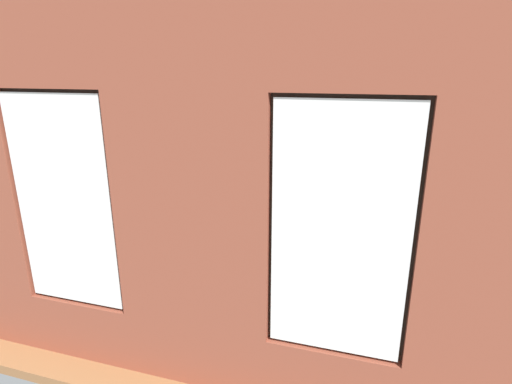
{
  "coord_description": "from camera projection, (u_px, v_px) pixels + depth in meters",
  "views": [
    {
      "loc": [
        -1.35,
        5.3,
        2.68
      ],
      "look_at": [
        0.12,
        0.4,
        1.1
      ],
      "focal_mm": 28.0,
      "sensor_mm": 36.0,
      "label": 1
    }
  ],
  "objects": [
    {
      "name": "white_wall_right",
      "position": [
        80.0,
        129.0,
        6.12
      ],
      "size": [
        0.1,
        5.02,
        3.59
      ],
      "primitive_type": "cube",
      "color": "silver",
      "rests_on": "ground_plane"
    },
    {
      "name": "coffee_table",
      "position": [
        252.0,
        222.0,
        6.35
      ],
      "size": [
        1.57,
        0.72,
        0.4
      ],
      "color": "#A87547",
      "rests_on": "ground_plane"
    },
    {
      "name": "candle_jar",
      "position": [
        258.0,
        218.0,
        6.19
      ],
      "size": [
        0.08,
        0.08,
        0.12
      ],
      "primitive_type": "cylinder",
      "color": "#B7333D",
      "rests_on": "coffee_table"
    },
    {
      "name": "potted_plant_between_couches",
      "position": [
        287.0,
        290.0,
        3.88
      ],
      "size": [
        1.02,
        1.05,
        1.34
      ],
      "color": "#9E5638",
      "rests_on": "ground_plane"
    },
    {
      "name": "potted_plant_by_left_couch",
      "position": [
        409.0,
        223.0,
        6.22
      ],
      "size": [
        0.35,
        0.35,
        0.57
      ],
      "color": "beige",
      "rests_on": "ground_plane"
    },
    {
      "name": "potted_plant_near_tv",
      "position": [
        125.0,
        203.0,
        5.96
      ],
      "size": [
        1.09,
        1.19,
        1.38
      ],
      "color": "brown",
      "rests_on": "ground_plane"
    },
    {
      "name": "media_console",
      "position": [
        130.0,
        212.0,
        7.08
      ],
      "size": [
        0.9,
        0.42,
        0.49
      ],
      "primitive_type": "cube",
      "color": "black",
      "rests_on": "ground_plane"
    },
    {
      "name": "couch_by_window",
      "position": [
        161.0,
        297.0,
        4.3
      ],
      "size": [
        1.84,
        0.87,
        0.8
      ],
      "color": "black",
      "rests_on": "ground_plane"
    },
    {
      "name": "potted_plant_corner_far_left",
      "position": [
        508.0,
        331.0,
        3.22
      ],
      "size": [
        0.83,
        0.78,
        1.06
      ],
      "color": "#47423D",
      "rests_on": "ground_plane"
    },
    {
      "name": "remote_gray",
      "position": [
        222.0,
        217.0,
        6.36
      ],
      "size": [
        0.18,
        0.1,
        0.02
      ],
      "primitive_type": "cube",
      "rotation": [
        0.0,
        0.0,
        1.9
      ],
      "color": "#59595B",
      "rests_on": "coffee_table"
    },
    {
      "name": "table_plant_small",
      "position": [
        252.0,
        213.0,
        6.31
      ],
      "size": [
        0.1,
        0.1,
        0.17
      ],
      "color": "beige",
      "rests_on": "coffee_table"
    },
    {
      "name": "potted_plant_foreground_right",
      "position": [
        184.0,
        178.0,
        8.32
      ],
      "size": [
        0.45,
        0.45,
        0.79
      ],
      "color": "gray",
      "rests_on": "ground_plane"
    },
    {
      "name": "potted_plant_corner_near_left",
      "position": [
        440.0,
        187.0,
        6.95
      ],
      "size": [
        0.74,
        0.8,
        1.17
      ],
      "color": "beige",
      "rests_on": "ground_plane"
    },
    {
      "name": "remote_silver",
      "position": [
        281.0,
        218.0,
        6.33
      ],
      "size": [
        0.16,
        0.15,
        0.02
      ],
      "primitive_type": "cube",
      "rotation": [
        0.0,
        0.0,
        0.84
      ],
      "color": "#B2B2B7",
      "rests_on": "coffee_table"
    },
    {
      "name": "brick_wall_with_windows",
      "position": [
        188.0,
        188.0,
        3.07
      ],
      "size": [
        6.12,
        0.3,
        3.59
      ],
      "color": "brown",
      "rests_on": "ground_plane"
    },
    {
      "name": "cup_ceramic",
      "position": [
        243.0,
        213.0,
        6.46
      ],
      "size": [
        0.09,
        0.09,
        0.11
      ],
      "primitive_type": "cylinder",
      "color": "silver",
      "rests_on": "coffee_table"
    },
    {
      "name": "couch_left",
      "position": [
        450.0,
        271.0,
        4.85
      ],
      "size": [
        1.0,
        1.93,
        0.8
      ],
      "rotation": [
        0.0,
        0.0,
        1.5
      ],
      "color": "black",
      "rests_on": "ground_plane"
    },
    {
      "name": "tv_flatscreen",
      "position": [
        127.0,
        178.0,
        6.9
      ],
      "size": [
        1.17,
        0.2,
        0.77
      ],
      "color": "black",
      "rests_on": "media_console"
    },
    {
      "name": "ground_plane",
      "position": [
        271.0,
        258.0,
        6.02
      ],
      "size": [
        6.72,
        6.02,
        0.1
      ],
      "primitive_type": "cube",
      "color": "#99663D"
    },
    {
      "name": "papasan_chair",
      "position": [
        245.0,
        193.0,
        7.53
      ],
      "size": [
        1.06,
        1.06,
        0.68
      ],
      "color": "olive",
      "rests_on": "ground_plane"
    }
  ]
}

